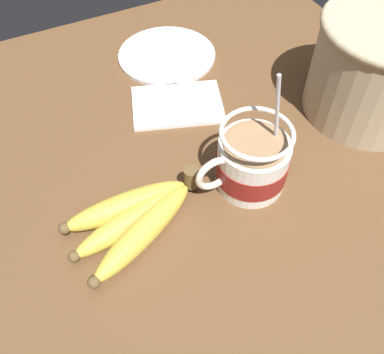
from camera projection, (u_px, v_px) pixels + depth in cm
name	position (u px, v px, depth cm)	size (l,w,h in cm)	color
table	(180.00, 194.00, 59.84)	(91.54, 91.54, 3.69)	brown
coffee_mug	(251.00, 163.00, 55.73)	(13.05, 9.52, 17.56)	white
banana_bunch	(135.00, 218.00, 53.10)	(18.89, 11.63, 4.13)	brown
woven_basket	(379.00, 67.00, 62.10)	(19.95, 19.95, 15.18)	tan
napkin	(177.00, 105.00, 68.31)	(16.70, 14.06, 0.60)	white
small_plate	(167.00, 55.00, 76.63)	(17.35, 17.35, 0.60)	white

